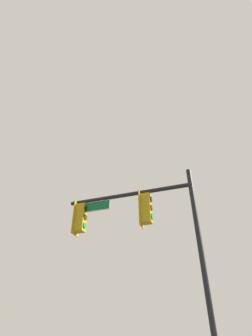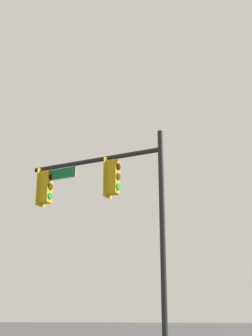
# 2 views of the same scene
# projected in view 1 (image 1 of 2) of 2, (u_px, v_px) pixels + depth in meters

# --- Properties ---
(signal_pole_near) EXTENTS (4.77, 0.77, 6.92)m
(signal_pole_near) POSITION_uv_depth(u_px,v_px,m) (136.00, 224.00, 9.09)
(signal_pole_near) COLOR black
(signal_pole_near) RESTS_ON ground_plane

